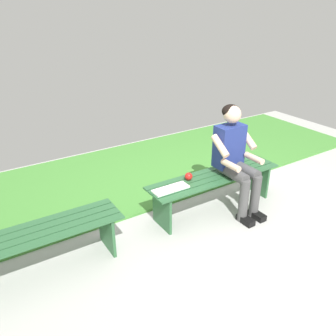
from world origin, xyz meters
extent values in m
cube|color=#B2B2AD|center=(1.07, 1.00, -0.02)|extent=(10.00, 7.00, 0.04)
cube|color=#478C38|center=(1.07, -1.37, 0.01)|extent=(9.00, 2.05, 0.03)
cube|color=#2D6038|center=(0.00, -0.16, 0.44)|extent=(1.70, 0.10, 0.02)
cube|color=#2D6038|center=(0.00, -0.05, 0.44)|extent=(1.70, 0.10, 0.02)
cube|color=#2D6038|center=(0.00, 0.05, 0.44)|extent=(1.70, 0.10, 0.02)
cube|color=#2D6038|center=(0.00, 0.16, 0.44)|extent=(1.70, 0.10, 0.02)
cube|color=#2D6038|center=(-0.73, 0.01, 0.21)|extent=(0.03, 0.36, 0.43)
cube|color=#2D6038|center=(0.73, -0.01, 0.21)|extent=(0.03, 0.36, 0.43)
cube|color=#2D6038|center=(2.14, -0.16, 0.44)|extent=(1.75, 0.11, 0.02)
cube|color=#2D6038|center=(2.14, -0.05, 0.44)|extent=(1.75, 0.11, 0.02)
cube|color=#2D6038|center=(2.14, 0.05, 0.44)|extent=(1.75, 0.11, 0.02)
cube|color=#2D6038|center=(2.14, 0.16, 0.44)|extent=(1.75, 0.11, 0.02)
cube|color=#2D6038|center=(1.39, 0.01, 0.21)|extent=(0.03, 0.36, 0.43)
cube|color=navy|center=(-0.20, -0.02, 0.77)|extent=(0.34, 0.20, 0.50)
sphere|color=beige|center=(-0.20, -0.01, 1.15)|extent=(0.20, 0.20, 0.20)
ellipsoid|color=black|center=(-0.20, -0.04, 1.18)|extent=(0.20, 0.19, 0.15)
cylinder|color=#4C4C4C|center=(-0.29, 0.18, 0.52)|extent=(0.13, 0.40, 0.13)
cylinder|color=#4C4C4C|center=(-0.11, 0.18, 0.52)|extent=(0.13, 0.40, 0.13)
cylinder|color=#4C4C4C|center=(-0.29, 0.38, 0.26)|extent=(0.11, 0.11, 0.52)
cube|color=black|center=(-0.29, 0.44, 0.04)|extent=(0.10, 0.22, 0.07)
cylinder|color=#4C4C4C|center=(-0.11, 0.38, 0.26)|extent=(0.11, 0.11, 0.52)
cube|color=black|center=(-0.11, 0.44, 0.04)|extent=(0.10, 0.22, 0.07)
cylinder|color=beige|center=(-0.41, 0.06, 0.84)|extent=(0.08, 0.28, 0.23)
cylinder|color=beige|center=(-0.38, 0.22, 0.66)|extent=(0.07, 0.26, 0.07)
cylinder|color=beige|center=(0.01, 0.06, 0.84)|extent=(0.08, 0.28, 0.23)
cylinder|color=beige|center=(-0.03, 0.22, 0.66)|extent=(0.07, 0.26, 0.07)
sphere|color=red|center=(0.33, -0.07, 0.49)|extent=(0.09, 0.09, 0.09)
cube|color=white|center=(0.52, 0.02, 0.46)|extent=(0.20, 0.15, 0.02)
cube|color=white|center=(0.73, 0.01, 0.46)|extent=(0.20, 0.15, 0.02)
cube|color=#33724C|center=(0.63, 0.01, 0.45)|extent=(0.41, 0.16, 0.01)
camera|label=1|loc=(2.39, 2.71, 2.26)|focal=36.71mm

